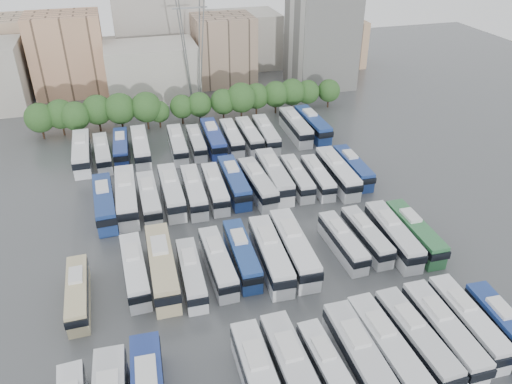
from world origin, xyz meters
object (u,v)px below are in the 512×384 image
object	(u,v)px
bus_r2_s6	(215,188)
bus_r3_s9	(249,135)
bus_r2_s10	(297,177)
bus_r3_s13	(312,124)
bus_r1_s2	(135,270)
bus_r3_s1	(102,153)
bus_r1_s7	(270,254)
bus_r3_s5	(178,144)
bus_r1_s12	(393,235)
bus_r2_s12	(337,172)
bus_r2_s4	(171,191)
bus_r0_s9	(386,348)
bus_r1_s8	(294,247)
bus_r3_s12	(296,126)
bus_r3_s8	(232,137)
bus_r1_s4	(191,273)
bus_r3_s6	(196,142)
bus_r0_s7	(328,370)
bus_r2_s9	(274,175)
bus_r2_s3	(149,198)
bus_r2_s13	(353,167)
bus_r2_s11	(318,177)
electricity_pylon	(191,20)
bus_r3_s0	(82,152)
bus_r0_s5	(260,381)
bus_r0_s13	(506,329)
bus_r1_s3	(162,266)
apartment_tower	(322,30)
bus_r2_s7	(234,181)
bus_r2_s5	(194,191)
bus_r1_s5	(218,262)
bus_r3_s7	(213,138)
bus_r1_s13	(414,232)
bus_r3_s10	(266,134)
bus_r0_s8	(361,359)
bus_r0_s10	(415,339)
bus_r1_s10	(343,242)
bus_r3_s3	(141,147)
bus_r0_s11	(443,331)
bus_r1_s11	(366,236)
bus_r0_s12	(467,321)
bus_r2_s2	(126,196)
bus_r0_s6	(294,373)

from	to	relation	value
bus_r2_s6	bus_r3_s9	world-z (taller)	bus_r3_s9
bus_r2_s10	bus_r3_s13	size ratio (longest dim) A/B	0.87
bus_r1_s2	bus_r3_s1	bearing A→B (deg)	93.39
bus_r2_s10	bus_r1_s7	bearing A→B (deg)	-116.97
bus_r2_s6	bus_r3_s5	xyz separation A→B (m)	(-3.34, 17.12, 0.02)
bus_r1_s12	bus_r2_s12	bearing A→B (deg)	92.79
bus_r2_s4	bus_r0_s9	bearing A→B (deg)	-65.72
bus_r1_s8	bus_r3_s12	xyz separation A→B (m)	(13.19, 36.24, -0.06)
bus_r3_s8	bus_r3_s12	world-z (taller)	bus_r3_s12
bus_r1_s4	bus_r3_s6	size ratio (longest dim) A/B	1.01
bus_r0_s7	bus_r2_s9	distance (m)	37.61
bus_r2_s3	bus_r2_s13	distance (m)	33.24
bus_r2_s11	bus_r3_s1	bearing A→B (deg)	153.84
electricity_pylon	bus_r3_s0	distance (m)	35.29
bus_r3_s0	bus_r3_s6	size ratio (longest dim) A/B	1.21
bus_r3_s13	bus_r0_s5	bearing A→B (deg)	-116.92
bus_r0_s13	bus_r1_s3	distance (m)	38.39
apartment_tower	bus_r1_s2	xyz separation A→B (m)	(-48.87, -62.79, -11.19)
bus_r0_s7	bus_r2_s7	bearing A→B (deg)	88.32
bus_r0_s9	bus_r2_s5	distance (m)	37.79
bus_r2_s10	bus_r2_s12	size ratio (longest dim) A/B	0.87
bus_r2_s13	bus_r1_s5	bearing A→B (deg)	-144.52
bus_r2_s9	bus_r2_s13	distance (m)	13.53
bus_r1_s3	bus_r3_s7	distance (m)	36.92
bus_r1_s4	bus_r3_s9	world-z (taller)	bus_r3_s9
bus_r1_s13	bus_r3_s10	distance (m)	37.00
bus_r0_s8	bus_r1_s12	bearing A→B (deg)	53.29
bus_r1_s3	bus_r1_s8	bearing A→B (deg)	-2.01
bus_r0_s10	bus_r1_s10	size ratio (longest dim) A/B	1.13
bus_r0_s9	bus_r2_s5	xyz separation A→B (m)	(-13.11, 35.44, -0.09)
bus_r1_s7	bus_r3_s13	bearing A→B (deg)	64.05
bus_r1_s10	bus_r2_s12	distance (m)	18.25
bus_r0_s10	bus_r1_s8	distance (m)	18.71
bus_r3_s10	bus_r3_s7	bearing A→B (deg)	179.90
bus_r1_s13	bus_r3_s3	xyz separation A→B (m)	(-32.91, 36.27, 0.09)
bus_r3_s9	bus_r2_s9	bearing A→B (deg)	-91.01
bus_r3_s13	bus_r0_s10	bearing A→B (deg)	-101.49
bus_r0_s11	bus_r1_s3	distance (m)	32.09
bus_r1_s8	bus_r2_s7	xyz separation A→B (m)	(-3.24, 18.73, -0.12)
bus_r2_s10	bus_r2_s11	distance (m)	3.37
bus_r2_s9	bus_r2_s10	xyz separation A→B (m)	(3.50, -1.04, -0.32)
bus_r1_s11	bus_r3_s6	size ratio (longest dim) A/B	1.02
bus_r1_s4	bus_r2_s13	world-z (taller)	bus_r2_s13
bus_r0_s9	bus_r1_s10	world-z (taller)	bus_r0_s9
bus_r1_s8	bus_r3_s1	xyz separation A→B (m)	(-22.87, 35.07, -0.30)
bus_r0_s12	bus_r1_s10	xyz separation A→B (m)	(-6.69, 16.67, -0.15)
bus_r3_s0	bus_r2_s2	bearing A→B (deg)	-69.49
bus_r0_s6	bus_r0_s10	xyz separation A→B (m)	(13.22, 0.76, -0.12)
electricity_pylon	bus_r2_s10	xyz separation A→B (m)	(9.53, -38.51, -16.92)
bus_r0_s11	bus_r1_s4	xyz separation A→B (m)	(-23.31, 16.25, -0.23)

